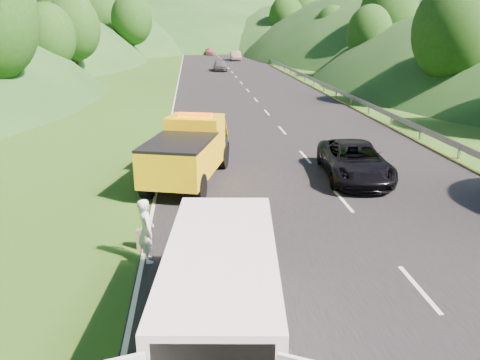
{
  "coord_description": "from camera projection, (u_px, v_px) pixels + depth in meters",
  "views": [
    {
      "loc": [
        -2.39,
        -11.53,
        6.21
      ],
      "look_at": [
        -0.91,
        3.0,
        1.3
      ],
      "focal_mm": 35.0,
      "sensor_mm": 36.0,
      "label": 1
    }
  ],
  "objects": [
    {
      "name": "ground",
      "position": [
        283.0,
        257.0,
        13.08
      ],
      "size": [
        320.0,
        320.0,
        0.0
      ],
      "primitive_type": "plane",
      "color": "#38661E",
      "rests_on": "ground"
    },
    {
      "name": "road_surface",
      "position": [
        241.0,
        83.0,
        51.09
      ],
      "size": [
        14.0,
        200.0,
        0.02
      ],
      "primitive_type": "cube",
      "color": "black",
      "rests_on": "ground"
    },
    {
      "name": "guardrail",
      "position": [
        285.0,
        71.0,
        63.58
      ],
      "size": [
        0.06,
        140.0,
        1.52
      ],
      "primitive_type": "cube",
      "color": "gray",
      "rests_on": "ground"
    },
    {
      "name": "tree_line_left",
      "position": [
        76.0,
        68.0,
        67.84
      ],
      "size": [
        14.0,
        140.0,
        14.0
      ],
      "primitive_type": null,
      "color": "#234D16",
      "rests_on": "ground"
    },
    {
      "name": "tree_line_right",
      "position": [
        357.0,
        66.0,
        71.87
      ],
      "size": [
        14.0,
        140.0,
        14.0
      ],
      "primitive_type": null,
      "color": "#234D16",
      "rests_on": "ground"
    },
    {
      "name": "hills_backdrop",
      "position": [
        220.0,
        45.0,
        140.73
      ],
      "size": [
        201.0,
        288.6,
        44.0
      ],
      "primitive_type": null,
      "color": "#2D5B23",
      "rests_on": "ground"
    },
    {
      "name": "tow_truck",
      "position": [
        188.0,
        151.0,
        18.95
      ],
      "size": [
        3.81,
        6.51,
        2.64
      ],
      "rotation": [
        0.0,
        0.0,
        -0.27
      ],
      "color": "black",
      "rests_on": "ground"
    },
    {
      "name": "white_van",
      "position": [
        222.0,
        289.0,
        9.13
      ],
      "size": [
        3.48,
        6.62,
        2.27
      ],
      "rotation": [
        0.0,
        0.0,
        -0.11
      ],
      "color": "black",
      "rests_on": "ground"
    },
    {
      "name": "woman",
      "position": [
        148.0,
        261.0,
        12.85
      ],
      "size": [
        0.66,
        0.77,
        1.8
      ],
      "primitive_type": "imported",
      "rotation": [
        0.0,
        0.0,
        1.88
      ],
      "color": "silver",
      "rests_on": "ground"
    },
    {
      "name": "child",
      "position": [
        215.0,
        253.0,
        13.3
      ],
      "size": [
        0.64,
        0.6,
        1.04
      ],
      "primitive_type": "imported",
      "rotation": [
        0.0,
        0.0,
        -0.53
      ],
      "color": "tan",
      "rests_on": "ground"
    },
    {
      "name": "suitcase",
      "position": [
        143.0,
        239.0,
        13.51
      ],
      "size": [
        0.38,
        0.23,
        0.59
      ],
      "primitive_type": "cube",
      "rotation": [
        0.0,
        0.0,
        -0.09
      ],
      "color": "#655F4C",
      "rests_on": "ground"
    },
    {
      "name": "passing_suv",
      "position": [
        353.0,
        178.0,
        19.74
      ],
      "size": [
        3.01,
        5.56,
        1.48
      ],
      "primitive_type": "imported",
      "rotation": [
        0.0,
        0.0,
        -0.11
      ],
      "color": "black",
      "rests_on": "ground"
    },
    {
      "name": "dist_car_a",
      "position": [
        220.0,
        71.0,
        64.14
      ],
      "size": [
        1.79,
        4.46,
        1.52
      ],
      "primitive_type": "imported",
      "color": "#46464A",
      "rests_on": "ground"
    },
    {
      "name": "dist_car_b",
      "position": [
        236.0,
        60.0,
        82.15
      ],
      "size": [
        1.69,
        4.85,
        1.6
      ],
      "primitive_type": "imported",
      "color": "#7A5751",
      "rests_on": "ground"
    },
    {
      "name": "dist_car_c",
      "position": [
        210.0,
        55.0,
        96.36
      ],
      "size": [
        1.86,
        4.57,
        1.33
      ],
      "primitive_type": "imported",
      "color": "#964B50",
      "rests_on": "ground"
    },
    {
      "name": "dist_car_d",
      "position": [
        209.0,
        52.0,
        107.98
      ],
      "size": [
        1.79,
        4.46,
        1.52
      ],
      "primitive_type": "imported",
      "color": "slate",
      "rests_on": "ground"
    }
  ]
}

